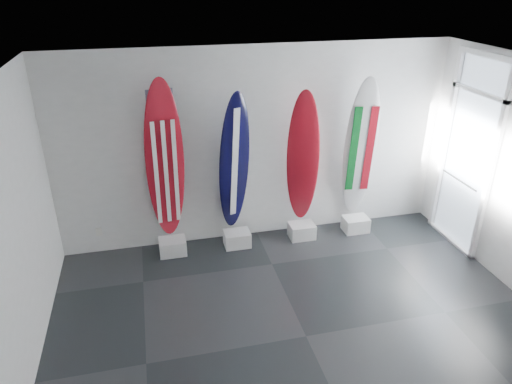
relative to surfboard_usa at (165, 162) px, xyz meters
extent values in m
plane|color=black|center=(1.39, -2.28, -1.46)|extent=(6.00, 6.00, 0.00)
plane|color=white|center=(1.39, -2.28, 1.54)|extent=(6.00, 6.00, 0.00)
plane|color=silver|center=(1.39, 0.22, 0.04)|extent=(6.00, 0.00, 6.00)
plane|color=silver|center=(-1.61, -2.28, 0.04)|extent=(0.00, 5.00, 5.00)
cube|color=silver|center=(0.00, -0.10, -1.34)|extent=(0.40, 0.30, 0.24)
ellipsoid|color=maroon|center=(0.00, 0.00, 0.00)|extent=(0.58, 0.32, 2.44)
cube|color=silver|center=(1.00, -0.10, -1.34)|extent=(0.40, 0.30, 0.24)
ellipsoid|color=black|center=(1.00, 0.00, -0.12)|extent=(0.58, 0.47, 2.21)
cube|color=silver|center=(2.06, -0.10, -1.34)|extent=(0.40, 0.30, 0.24)
ellipsoid|color=maroon|center=(2.06, 0.00, -0.13)|extent=(0.57, 0.47, 2.18)
cube|color=silver|center=(2.99, -0.10, -1.34)|extent=(0.40, 0.30, 0.24)
ellipsoid|color=white|center=(2.99, 0.00, -0.06)|extent=(0.57, 0.40, 2.32)
cube|color=silver|center=(-1.06, 0.20, -1.11)|extent=(0.09, 0.02, 0.13)
camera|label=1|loc=(-0.18, -6.31, 2.47)|focal=33.02mm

